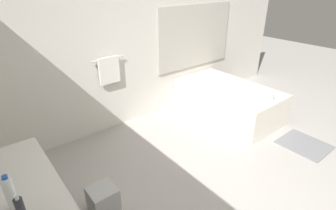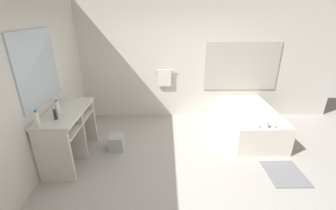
{
  "view_description": "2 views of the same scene",
  "coord_description": "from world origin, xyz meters",
  "px_view_note": "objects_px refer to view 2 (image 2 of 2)",
  "views": [
    {
      "loc": [
        -1.92,
        -1.25,
        2.22
      ],
      "look_at": [
        -0.2,
        0.89,
        0.87
      ],
      "focal_mm": 28.0,
      "sensor_mm": 36.0,
      "label": 1
    },
    {
      "loc": [
        -0.27,
        -2.88,
        2.4
      ],
      "look_at": [
        -0.23,
        1.07,
        0.75
      ],
      "focal_mm": 24.0,
      "sensor_mm": 36.0,
      "label": 2
    }
  ],
  "objects_px": {
    "water_bottle_1": "(57,108)",
    "water_bottle_2": "(37,119)",
    "waste_bin": "(117,142)",
    "bathtub": "(249,120)",
    "soap_dispenser": "(55,114)"
  },
  "relations": [
    {
      "from": "bathtub",
      "to": "water_bottle_2",
      "type": "xyz_separation_m",
      "value": [
        -3.51,
        -1.41,
        0.73
      ]
    },
    {
      "from": "bathtub",
      "to": "water_bottle_2",
      "type": "relative_size",
      "value": 7.1
    },
    {
      "from": "water_bottle_1",
      "to": "water_bottle_2",
      "type": "xyz_separation_m",
      "value": [
        -0.11,
        -0.38,
        -0.0
      ]
    },
    {
      "from": "water_bottle_2",
      "to": "soap_dispenser",
      "type": "height_order",
      "value": "water_bottle_2"
    },
    {
      "from": "bathtub",
      "to": "water_bottle_1",
      "type": "relative_size",
      "value": 6.97
    },
    {
      "from": "bathtub",
      "to": "water_bottle_1",
      "type": "height_order",
      "value": "water_bottle_1"
    },
    {
      "from": "water_bottle_1",
      "to": "waste_bin",
      "type": "distance_m",
      "value": 1.24
    },
    {
      "from": "bathtub",
      "to": "water_bottle_2",
      "type": "bearing_deg",
      "value": -158.1
    },
    {
      "from": "bathtub",
      "to": "waste_bin",
      "type": "relative_size",
      "value": 6.33
    },
    {
      "from": "water_bottle_1",
      "to": "waste_bin",
      "type": "bearing_deg",
      "value": 31.67
    },
    {
      "from": "water_bottle_2",
      "to": "waste_bin",
      "type": "relative_size",
      "value": 0.89
    },
    {
      "from": "water_bottle_2",
      "to": "waste_bin",
      "type": "height_order",
      "value": "water_bottle_2"
    },
    {
      "from": "water_bottle_1",
      "to": "water_bottle_2",
      "type": "relative_size",
      "value": 1.02
    },
    {
      "from": "water_bottle_2",
      "to": "waste_bin",
      "type": "xyz_separation_m",
      "value": [
        0.85,
        0.83,
        -0.89
      ]
    },
    {
      "from": "waste_bin",
      "to": "soap_dispenser",
      "type": "bearing_deg",
      "value": -140.13
    }
  ]
}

